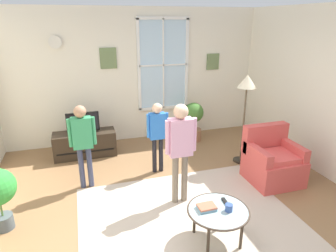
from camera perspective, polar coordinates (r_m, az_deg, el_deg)
ground_plane at (r=4.13m, az=2.38°, el=-16.87°), size 5.86×6.35×0.02m
back_wall at (r=6.25m, az=-6.23°, el=9.61°), size 5.26×0.17×2.70m
area_rug at (r=4.08m, az=4.00°, el=-17.26°), size 2.79×2.29×0.01m
tv_stand at (r=5.83m, az=-15.66°, el=-3.37°), size 1.14×0.43×0.47m
television at (r=5.67m, az=-16.07°, el=0.72°), size 0.59×0.08×0.39m
armchair at (r=5.03m, az=19.42°, el=-6.48°), size 0.76×0.74×0.87m
coffee_table at (r=3.55m, az=9.61°, el=-15.99°), size 0.71×0.71×0.43m
book_stack at (r=3.51m, az=7.45°, el=-15.25°), size 0.20×0.15×0.05m
cup at (r=3.52m, az=11.63°, el=-15.14°), size 0.09×0.09×0.09m
remote_near_books at (r=3.67m, az=10.91°, el=-14.05°), size 0.05×0.14×0.02m
person_blue_shirt at (r=4.84m, az=-2.06°, el=-0.76°), size 0.36×0.17×1.21m
person_pink_shirt at (r=3.96m, az=2.41°, el=-3.28°), size 0.43×0.20×1.44m
person_green_shirt at (r=4.53m, az=-16.12°, el=-2.16°), size 0.40×0.18×1.31m
potted_plant_by_window at (r=6.27m, az=4.93°, el=1.35°), size 0.41×0.41×0.83m
floor_lamp at (r=5.22m, az=14.87°, el=6.68°), size 0.32×0.32×1.59m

